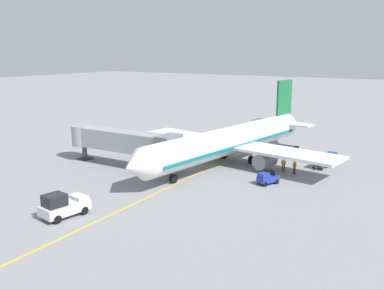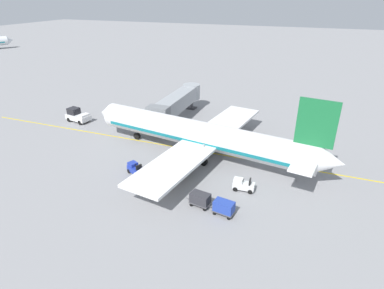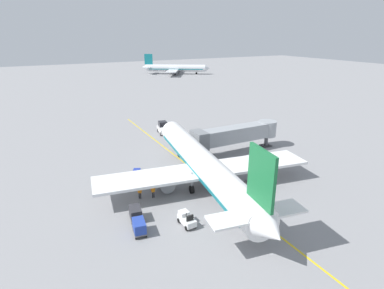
% 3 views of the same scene
% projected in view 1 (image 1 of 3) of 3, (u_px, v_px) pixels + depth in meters
% --- Properties ---
extents(ground_plane, '(400.00, 400.00, 0.00)m').
position_uv_depth(ground_plane, '(221.00, 162.00, 58.38)').
color(ground_plane, gray).
extents(gate_lead_in_line, '(0.24, 80.00, 0.01)m').
position_uv_depth(gate_lead_in_line, '(221.00, 162.00, 58.38)').
color(gate_lead_in_line, gold).
rests_on(gate_lead_in_line, ground).
extents(parked_airliner, '(30.44, 37.28, 10.63)m').
position_uv_depth(parked_airliner, '(230.00, 141.00, 57.19)').
color(parked_airliner, white).
rests_on(parked_airliner, ground).
extents(jet_bridge, '(17.27, 3.50, 4.98)m').
position_uv_depth(jet_bridge, '(122.00, 141.00, 55.94)').
color(jet_bridge, '#93999E').
rests_on(jet_bridge, ground).
extents(pushback_tractor, '(2.90, 4.70, 2.40)m').
position_uv_depth(pushback_tractor, '(63.00, 206.00, 39.01)').
color(pushback_tractor, silver).
rests_on(pushback_tractor, ground).
extents(baggage_tug_lead, '(2.17, 2.77, 1.62)m').
position_uv_depth(baggage_tug_lead, '(267.00, 178.00, 48.71)').
color(baggage_tug_lead, '#1E339E').
rests_on(baggage_tug_lead, ground).
extents(baggage_tug_trailing, '(1.38, 2.55, 1.62)m').
position_uv_depth(baggage_tug_trailing, '(294.00, 153.00, 60.75)').
color(baggage_tug_trailing, silver).
rests_on(baggage_tug_trailing, ground).
extents(baggage_cart_front, '(1.63, 2.97, 1.58)m').
position_uv_depth(baggage_cart_front, '(321.00, 161.00, 55.24)').
color(baggage_cart_front, '#4C4C51').
rests_on(baggage_cart_front, ground).
extents(baggage_cart_second_in_train, '(1.63, 2.97, 1.58)m').
position_uv_depth(baggage_cart_second_in_train, '(330.00, 157.00, 57.32)').
color(baggage_cart_second_in_train, '#4C4C51').
rests_on(baggage_cart_second_in_train, ground).
extents(ground_crew_wing_walker, '(0.73, 0.29, 1.69)m').
position_uv_depth(ground_crew_wing_walker, '(284.00, 164.00, 53.87)').
color(ground_crew_wing_walker, '#232328').
rests_on(ground_crew_wing_walker, ground).
extents(ground_crew_loader, '(0.65, 0.48, 1.69)m').
position_uv_depth(ground_crew_loader, '(294.00, 167.00, 52.55)').
color(ground_crew_loader, '#232328').
rests_on(ground_crew_loader, ground).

